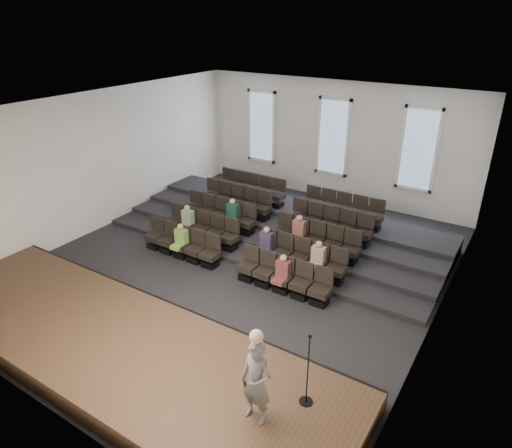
{
  "coord_description": "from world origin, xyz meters",
  "views": [
    {
      "loc": [
        7.35,
        -10.52,
        7.45
      ],
      "look_at": [
        0.32,
        0.5,
        1.33
      ],
      "focal_mm": 32.0,
      "sensor_mm": 36.0,
      "label": 1
    }
  ],
  "objects": [
    {
      "name": "mic_stand",
      "position": [
        4.62,
        -4.42,
        0.99
      ],
      "size": [
        0.27,
        0.27,
        1.64
      ],
      "color": "black",
      "rests_on": "stage"
    },
    {
      "name": "speaker",
      "position": [
        4.0,
        -5.26,
        1.38
      ],
      "size": [
        0.66,
        0.45,
        1.75
      ],
      "primitive_type": "imported",
      "rotation": [
        0.0,
        0.0,
        -0.05
      ],
      "color": "#5A5755",
      "rests_on": "stage"
    },
    {
      "name": "windows",
      "position": [
        0.0,
        6.95,
        2.7
      ],
      "size": [
        8.44,
        0.1,
        3.24
      ],
      "color": "white",
      "rests_on": "wall_back"
    },
    {
      "name": "risers",
      "position": [
        0.0,
        3.17,
        0.2
      ],
      "size": [
        11.8,
        4.8,
        0.6
      ],
      "color": "black",
      "rests_on": "ground"
    },
    {
      "name": "ceiling",
      "position": [
        0.0,
        0.0,
        5.01
      ],
      "size": [
        12.0,
        14.0,
        0.02
      ],
      "primitive_type": "cube",
      "color": "white",
      "rests_on": "ground"
    },
    {
      "name": "stage",
      "position": [
        0.0,
        -5.1,
        0.25
      ],
      "size": [
        11.8,
        3.6,
        0.5
      ],
      "primitive_type": "cube",
      "color": "#422E1C",
      "rests_on": "ground"
    },
    {
      "name": "wall_back",
      "position": [
        0.0,
        7.02,
        2.5
      ],
      "size": [
        12.0,
        0.04,
        5.0
      ],
      "primitive_type": "cube",
      "color": "white",
      "rests_on": "ground"
    },
    {
      "name": "wall_front",
      "position": [
        0.0,
        -7.02,
        2.5
      ],
      "size": [
        12.0,
        0.04,
        5.0
      ],
      "primitive_type": "cube",
      "color": "white",
      "rests_on": "ground"
    },
    {
      "name": "ground",
      "position": [
        0.0,
        0.0,
        0.0
      ],
      "size": [
        14.0,
        14.0,
        0.0
      ],
      "primitive_type": "plane",
      "color": "black",
      "rests_on": "ground"
    },
    {
      "name": "wall_left",
      "position": [
        -6.02,
        0.0,
        2.5
      ],
      "size": [
        0.04,
        14.0,
        5.0
      ],
      "primitive_type": "cube",
      "color": "white",
      "rests_on": "ground"
    },
    {
      "name": "audience",
      "position": [
        0.1,
        0.45,
        0.83
      ],
      "size": [
        5.45,
        2.64,
        1.1
      ],
      "color": "#7AAD45",
      "rests_on": "seating_rows"
    },
    {
      "name": "seating_rows",
      "position": [
        -0.0,
        1.54,
        0.68
      ],
      "size": [
        6.8,
        4.7,
        1.67
      ],
      "color": "black",
      "rests_on": "ground"
    },
    {
      "name": "stage_lip",
      "position": [
        0.0,
        -3.33,
        0.25
      ],
      "size": [
        11.8,
        0.06,
        0.52
      ],
      "primitive_type": "cube",
      "color": "black",
      "rests_on": "ground"
    },
    {
      "name": "wall_right",
      "position": [
        6.02,
        0.0,
        2.5
      ],
      "size": [
        0.04,
        14.0,
        5.0
      ],
      "primitive_type": "cube",
      "color": "white",
      "rests_on": "ground"
    }
  ]
}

